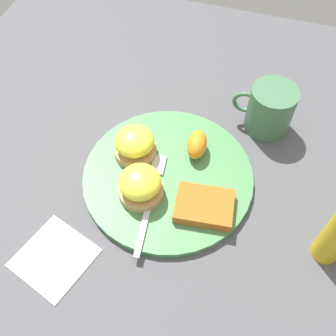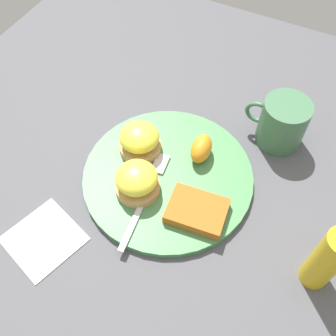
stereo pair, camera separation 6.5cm
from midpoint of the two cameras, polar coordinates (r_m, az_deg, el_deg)
The scene contains 10 objects.
ground_plane at distance 0.72m, azimuth 2.57°, elevation -1.70°, with size 1.10×1.10×0.00m, color #4C4C51.
plate at distance 0.71m, azimuth 2.59°, elevation -1.40°, with size 0.31×0.31×0.01m, color #47844C.
sandwich_benedict_left at distance 0.72m, azimuth -1.56°, elevation 3.91°, with size 0.08×0.08×0.06m.
sandwich_benedict_right at distance 0.67m, azimuth -1.78°, elevation -2.04°, with size 0.08×0.08×0.06m.
hashbrown_patty at distance 0.66m, azimuth 7.04°, elevation -6.39°, with size 0.10×0.07×0.02m, color #B75F1E.
orange_wedge at distance 0.72m, azimuth 7.44°, elevation 2.63°, with size 0.06×0.04×0.04m, color orange.
fork at distance 0.68m, azimuth -0.36°, elevation -3.83°, with size 0.04×0.20×0.00m.
cup at distance 0.78m, azimuth 18.55°, elevation 6.08°, with size 0.12×0.09×0.10m.
napkin at distance 0.68m, azimuth -14.99°, elevation -10.09°, with size 0.11×0.11×0.00m, color white.
condiment_bottle at distance 0.63m, azimuth 24.87°, elevation -12.25°, with size 0.04×0.04×0.14m, color gold.
Camera 2 is at (-0.18, 0.35, 0.61)m, focal length 42.00 mm.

